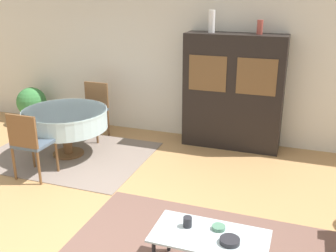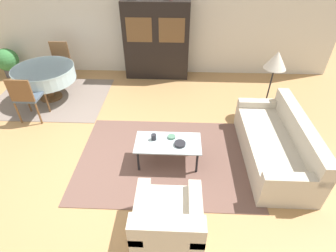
# 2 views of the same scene
# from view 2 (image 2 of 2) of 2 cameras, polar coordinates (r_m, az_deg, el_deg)

# --- Properties ---
(ground_plane) EXTENTS (14.00, 14.00, 0.00)m
(ground_plane) POSITION_cam_2_polar(r_m,az_deg,el_deg) (4.42, -13.67, -8.86)
(ground_plane) COLOR tan
(wall_back) EXTENTS (10.00, 0.06, 2.70)m
(wall_back) POSITION_cam_2_polar(r_m,az_deg,el_deg) (6.88, -7.91, 22.11)
(wall_back) COLOR beige
(wall_back) RESTS_ON ground_plane
(area_rug) EXTENTS (2.90, 2.06, 0.01)m
(area_rug) POSITION_cam_2_polar(r_m,az_deg,el_deg) (4.44, -0.44, -7.06)
(area_rug) COLOR brown
(area_rug) RESTS_ON ground_plane
(dining_rug) EXTENTS (2.47, 1.86, 0.01)m
(dining_rug) POSITION_cam_2_polar(r_m,az_deg,el_deg) (6.58, -23.95, 5.67)
(dining_rug) COLOR gray
(dining_rug) RESTS_ON ground_plane
(couch) EXTENTS (0.88, 2.01, 0.79)m
(couch) POSITION_cam_2_polar(r_m,az_deg,el_deg) (4.61, 22.47, -3.86)
(couch) COLOR beige
(couch) RESTS_ON ground_plane
(armchair) EXTENTS (0.80, 0.85, 0.76)m
(armchair) POSITION_cam_2_polar(r_m,az_deg,el_deg) (3.33, -0.01, -20.47)
(armchair) COLOR beige
(armchair) RESTS_ON ground_plane
(coffee_table) EXTENTS (1.03, 0.53, 0.42)m
(coffee_table) POSITION_cam_2_polar(r_m,az_deg,el_deg) (4.13, 0.00, -4.03)
(coffee_table) COLOR black
(coffee_table) RESTS_ON area_rug
(display_cabinet) EXTENTS (1.56, 0.45, 1.83)m
(display_cabinet) POSITION_cam_2_polar(r_m,az_deg,el_deg) (6.67, -2.53, 18.04)
(display_cabinet) COLOR black
(display_cabinet) RESTS_ON ground_plane
(dining_table) EXTENTS (1.28, 1.28, 0.73)m
(dining_table) POSITION_cam_2_polar(r_m,az_deg,el_deg) (6.33, -25.31, 10.19)
(dining_table) COLOR brown
(dining_table) RESTS_ON dining_rug
(dining_chair_near) EXTENTS (0.44, 0.44, 0.94)m
(dining_chair_near) POSITION_cam_2_polar(r_m,az_deg,el_deg) (5.69, -28.50, 5.77)
(dining_chair_near) COLOR brown
(dining_chair_near) RESTS_ON dining_rug
(dining_chair_far) EXTENTS (0.44, 0.44, 0.94)m
(dining_chair_far) POSITION_cam_2_polar(r_m,az_deg,el_deg) (7.04, -22.52, 13.19)
(dining_chair_far) COLOR brown
(dining_chair_far) RESTS_ON dining_rug
(floor_lamp) EXTENTS (0.41, 0.41, 1.36)m
(floor_lamp) POSITION_cam_2_polar(r_m,az_deg,el_deg) (5.27, 22.44, 12.64)
(floor_lamp) COLOR black
(floor_lamp) RESTS_ON ground_plane
(cup) EXTENTS (0.08, 0.08, 0.10)m
(cup) POSITION_cam_2_polar(r_m,az_deg,el_deg) (4.13, -3.12, -2.41)
(cup) COLOR #232328
(cup) RESTS_ON coffee_table
(bowl) EXTENTS (0.18, 0.18, 0.04)m
(bowl) POSITION_cam_2_polar(r_m,az_deg,el_deg) (4.04, 2.61, -3.91)
(bowl) COLOR #232328
(bowl) RESTS_ON coffee_table
(bowl_small) EXTENTS (0.12, 0.12, 0.03)m
(bowl_small) POSITION_cam_2_polar(r_m,az_deg,el_deg) (4.18, 0.78, -2.38)
(bowl_small) COLOR #4C7A60
(bowl_small) RESTS_ON coffee_table
(potted_plant) EXTENTS (0.56, 0.56, 0.71)m
(potted_plant) POSITION_cam_2_polar(r_m,az_deg,el_deg) (7.98, -31.58, 11.96)
(potted_plant) COLOR #4C4C51
(potted_plant) RESTS_ON ground_plane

